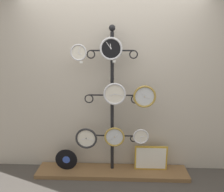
{
  "coord_description": "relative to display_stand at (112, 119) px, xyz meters",
  "views": [
    {
      "loc": [
        0.11,
        -2.5,
        1.89
      ],
      "look_at": [
        0.0,
        0.36,
        1.18
      ],
      "focal_mm": 35.0,
      "sensor_mm": 36.0,
      "label": 1
    }
  ],
  "objects": [
    {
      "name": "vinyl_record",
      "position": [
        -0.67,
        -0.07,
        -0.61
      ],
      "size": [
        0.32,
        0.01,
        0.32
      ],
      "color": "black",
      "rests_on": "low_shelf"
    },
    {
      "name": "ground_plane",
      "position": [
        -0.0,
        -0.41,
        -0.83
      ],
      "size": [
        12.0,
        12.0,
        0.0
      ],
      "primitive_type": "plane",
      "color": "#47423D"
    },
    {
      "name": "clock_top_center",
      "position": [
        -0.01,
        -0.1,
        0.98
      ],
      "size": [
        0.29,
        0.04,
        0.29
      ],
      "color": "black"
    },
    {
      "name": "price_tag_upper",
      "position": [
        -0.39,
        -0.11,
        0.81
      ],
      "size": [
        0.04,
        0.0,
        0.03
      ],
      "color": "white"
    },
    {
      "name": "clock_bottom_left",
      "position": [
        -0.36,
        -0.08,
        -0.26
      ],
      "size": [
        0.31,
        0.04,
        0.31
      ],
      "color": "silver"
    },
    {
      "name": "price_tag_mid",
      "position": [
        0.03,
        -0.1,
        0.82
      ],
      "size": [
        0.04,
        0.0,
        0.03
      ],
      "color": "white"
    },
    {
      "name": "picture_frame",
      "position": [
        0.57,
        -0.02,
        -0.59
      ],
      "size": [
        0.47,
        0.02,
        0.37
      ],
      "color": "gold",
      "rests_on": "low_shelf"
    },
    {
      "name": "shop_wall",
      "position": [
        -0.0,
        0.16,
        0.57
      ],
      "size": [
        4.4,
        0.04,
        2.8
      ],
      "color": "#BCB2A3",
      "rests_on": "ground_plane"
    },
    {
      "name": "clock_top_left",
      "position": [
        -0.42,
        -0.11,
        0.93
      ],
      "size": [
        0.21,
        0.04,
        0.21
      ],
      "color": "silver"
    },
    {
      "name": "clock_bottom_center",
      "position": [
        0.04,
        -0.11,
        -0.22
      ],
      "size": [
        0.29,
        0.04,
        0.29
      ],
      "color": "silver"
    },
    {
      "name": "display_stand",
      "position": [
        0.0,
        0.0,
        0.0
      ],
      "size": [
        0.77,
        0.37,
        2.11
      ],
      "color": "black",
      "rests_on": "ground_plane"
    },
    {
      "name": "low_shelf",
      "position": [
        -0.0,
        -0.06,
        -0.8
      ],
      "size": [
        2.2,
        0.36,
        0.06
      ],
      "color": "brown",
      "rests_on": "ground_plane"
    },
    {
      "name": "clock_middle_right",
      "position": [
        0.43,
        -0.11,
        0.36
      ],
      "size": [
        0.3,
        0.04,
        0.3
      ],
      "color": "silver"
    },
    {
      "name": "clock_middle_center",
      "position": [
        0.04,
        -0.11,
        0.39
      ],
      "size": [
        0.3,
        0.04,
        0.3
      ],
      "color": "silver"
    },
    {
      "name": "clock_bottom_right",
      "position": [
        0.4,
        -0.11,
        -0.21
      ],
      "size": [
        0.22,
        0.04,
        0.22
      ],
      "color": "silver"
    }
  ]
}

